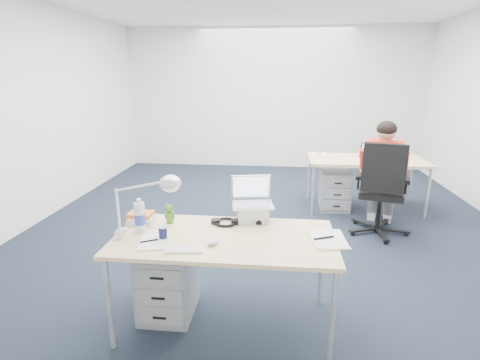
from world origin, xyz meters
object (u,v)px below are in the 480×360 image
object	(u,v)px
headphones	(226,221)
cordless_phone	(138,211)
wireless_keyboard	(184,249)
computer_mouse	(213,242)
bear_figurine	(170,213)
sunglasses	(255,223)
book_stack	(141,218)
far_cup	(383,156)
desk_far	(366,162)
silver_laptop	(253,200)
water_bottle	(140,215)
dark_laptop	(375,151)
desk_near	(225,242)
can_koozie	(163,233)
office_chair	(379,208)
desk_lamp	(138,206)
seated_person	(382,176)
drawer_pedestal_near	(169,281)
drawer_pedestal_far	(335,190)

from	to	relation	value
headphones	cordless_phone	distance (m)	0.73
wireless_keyboard	computer_mouse	xyz separation A→B (m)	(0.18, 0.11, 0.01)
wireless_keyboard	bear_figurine	size ratio (longest dim) A/B	1.64
headphones	sunglasses	size ratio (longest dim) A/B	2.22
book_stack	cordless_phone	xyz separation A→B (m)	(-0.06, 0.09, 0.02)
wireless_keyboard	far_cup	size ratio (longest dim) A/B	2.53
desk_far	silver_laptop	distance (m)	2.86
cordless_phone	water_bottle	bearing A→B (deg)	-48.55
silver_laptop	wireless_keyboard	distance (m)	0.75
desk_far	wireless_keyboard	xyz separation A→B (m)	(-1.85, -3.06, 0.05)
wireless_keyboard	book_stack	xyz separation A→B (m)	(-0.45, 0.43, 0.04)
wireless_keyboard	book_stack	bearing A→B (deg)	128.57
wireless_keyboard	dark_laptop	world-z (taller)	dark_laptop
desk_near	sunglasses	size ratio (longest dim) A/B	15.15
can_koozie	water_bottle	size ratio (longest dim) A/B	0.37
wireless_keyboard	water_bottle	distance (m)	0.50
office_chair	desk_lamp	distance (m)	3.04
seated_person	headphones	distance (m)	2.49
computer_mouse	water_bottle	xyz separation A→B (m)	(-0.58, 0.16, 0.11)
desk_near	sunglasses	xyz separation A→B (m)	(0.21, 0.25, 0.06)
headphones	bear_figurine	bearing A→B (deg)	178.84
desk_near	book_stack	xyz separation A→B (m)	(-0.69, 0.18, 0.09)
seated_person	dark_laptop	bearing A→B (deg)	102.65
cordless_phone	bear_figurine	bearing A→B (deg)	6.04
wireless_keyboard	computer_mouse	distance (m)	0.21
can_koozie	desk_lamp	xyz separation A→B (m)	(-0.16, -0.01, 0.20)
dark_laptop	drawer_pedestal_near	bearing A→B (deg)	-143.17
desk_far	cordless_phone	size ratio (longest dim) A/B	12.37
desk_near	desk_far	size ratio (longest dim) A/B	1.00
drawer_pedestal_far	computer_mouse	distance (m)	3.20
seated_person	desk_far	bearing A→B (deg)	111.28
seated_person	drawer_pedestal_far	xyz separation A→B (m)	(-0.45, 0.69, -0.41)
drawer_pedestal_near	desk_lamp	xyz separation A→B (m)	(-0.12, -0.20, 0.70)
drawer_pedestal_near	cordless_phone	world-z (taller)	cordless_phone
water_bottle	drawer_pedestal_near	bearing A→B (deg)	28.10
office_chair	headphones	xyz separation A→B (m)	(-1.63, -1.65, 0.43)
silver_laptop	far_cup	size ratio (longest dim) A/B	3.38
water_bottle	headphones	bearing A→B (deg)	20.03
bear_figurine	desk_lamp	bearing A→B (deg)	-124.61
seated_person	drawer_pedestal_near	size ratio (longest dim) A/B	2.46
wireless_keyboard	bear_figurine	world-z (taller)	bear_figurine
can_koozie	far_cup	xyz separation A→B (m)	(2.26, 2.86, 0.00)
wireless_keyboard	drawer_pedestal_far	bearing A→B (deg)	56.89
office_chair	drawer_pedestal_near	size ratio (longest dim) A/B	2.08
office_chair	book_stack	world-z (taller)	office_chair
computer_mouse	sunglasses	size ratio (longest dim) A/B	1.00
bear_figurine	wireless_keyboard	bearing A→B (deg)	-76.92
office_chair	drawer_pedestal_far	size ratio (longest dim) A/B	2.08
office_chair	desk_lamp	bearing A→B (deg)	-123.34
seated_person	sunglasses	world-z (taller)	seated_person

